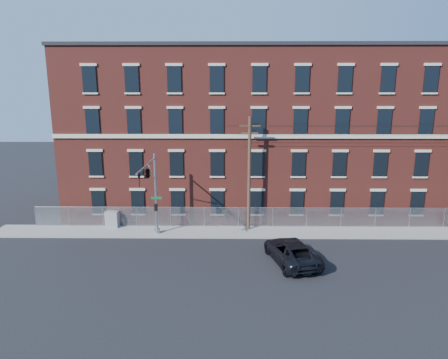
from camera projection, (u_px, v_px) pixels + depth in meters
name	position (u px, v px, depth m)	size (l,w,h in m)	color
ground	(226.00, 256.00, 29.30)	(140.00, 140.00, 0.00)	black
sidewalk	(362.00, 232.00, 34.03)	(65.00, 3.00, 0.12)	#999791
mill_building	(340.00, 131.00, 40.99)	(55.30, 14.32, 16.30)	maroon
chain_link_fence	(358.00, 217.00, 35.09)	(59.06, 0.06, 1.85)	#A5A8AD
traffic_signal_mast	(150.00, 180.00, 30.32)	(0.90, 6.75, 7.00)	#9EA0A5
utility_pole_near	(249.00, 172.00, 33.58)	(1.80, 0.28, 10.00)	#4D3626
pickup_truck	(291.00, 251.00, 28.03)	(2.71, 5.89, 1.64)	black
utility_cabinet	(112.00, 219.00, 35.08)	(1.18, 0.59, 1.47)	gray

